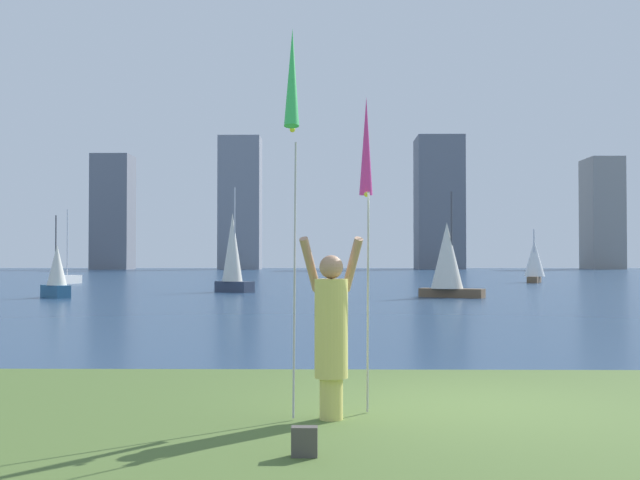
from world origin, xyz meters
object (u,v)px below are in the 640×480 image
(sailboat_4, at_px, (448,260))
(sailboat_7, at_px, (67,279))
(kite_flag_left, at_px, (292,90))
(kite_flag_right, at_px, (366,154))
(bag, at_px, (304,442))
(sailboat_6, at_px, (56,273))
(person, at_px, (331,329))
(sailboat_3, at_px, (233,255))
(sailboat_5, at_px, (534,261))

(sailboat_4, bearing_deg, sailboat_7, 142.69)
(kite_flag_left, xyz_separation_m, kite_flag_right, (0.83, 0.97, -0.56))
(kite_flag_left, distance_m, bag, 3.66)
(kite_flag_right, distance_m, sailboat_6, 28.22)
(person, distance_m, sailboat_3, 32.00)
(bag, xyz_separation_m, sailboat_5, (14.58, 48.81, 1.38))
(kite_flag_left, height_order, sailboat_4, sailboat_4)
(kite_flag_left, xyz_separation_m, sailboat_7, (-17.39, 44.34, -3.24))
(sailboat_3, distance_m, sailboat_6, 9.16)
(sailboat_3, height_order, sailboat_7, sailboat_3)
(person, distance_m, sailboat_6, 28.50)
(person, distance_m, bag, 1.86)
(sailboat_5, bearing_deg, sailboat_6, -141.07)
(sailboat_3, bearing_deg, sailboat_6, -140.64)
(bag, height_order, sailboat_5, sailboat_5)
(sailboat_4, bearing_deg, kite_flag_left, -101.76)
(sailboat_7, bearing_deg, kite_flag_right, -67.22)
(kite_flag_left, bearing_deg, sailboat_3, 98.29)
(kite_flag_left, xyz_separation_m, sailboat_5, (14.76, 47.56, -2.06))
(kite_flag_right, bearing_deg, person, -125.17)
(person, xyz_separation_m, sailboat_7, (-17.80, 43.96, -0.66))
(sailboat_3, distance_m, sailboat_7, 17.83)
(sailboat_4, xyz_separation_m, sailboat_7, (-22.97, 17.51, -1.33))
(bag, relative_size, sailboat_5, 0.07)
(kite_flag_left, distance_m, kite_flag_right, 1.39)
(sailboat_5, bearing_deg, sailboat_4, -113.87)
(person, relative_size, sailboat_4, 0.43)
(sailboat_3, distance_m, sailboat_5, 24.91)
(sailboat_3, height_order, sailboat_6, sailboat_3)
(person, xyz_separation_m, sailboat_3, (-5.07, 31.58, 0.92))
(kite_flag_right, xyz_separation_m, bag, (-0.65, -2.22, -2.88))
(sailboat_4, bearing_deg, bag, -100.90)
(kite_flag_right, bearing_deg, sailboat_4, 79.58)
(sailboat_3, xyz_separation_m, sailboat_7, (-12.73, 12.38, -1.58))
(person, distance_m, kite_flag_left, 2.64)
(sailboat_5, bearing_deg, person, -106.91)
(sailboat_3, xyz_separation_m, sailboat_5, (19.42, 15.60, -0.40))
(sailboat_7, bearing_deg, sailboat_4, -37.31)
(person, height_order, sailboat_6, sailboat_6)
(sailboat_5, height_order, sailboat_6, sailboat_5)
(sailboat_4, xyz_separation_m, sailboat_6, (-17.30, -0.66, -0.58))
(kite_flag_left, relative_size, sailboat_5, 1.13)
(kite_flag_right, height_order, sailboat_3, sailboat_3)
(person, xyz_separation_m, sailboat_6, (-12.13, 25.79, 0.10))
(person, bearing_deg, sailboat_5, 85.40)
(sailboat_3, height_order, sailboat_4, sailboat_3)
(kite_flag_left, distance_m, sailboat_6, 28.78)
(person, distance_m, sailboat_7, 47.43)
(bag, bearing_deg, person, 81.69)
(sailboat_5, bearing_deg, sailboat_3, -141.22)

